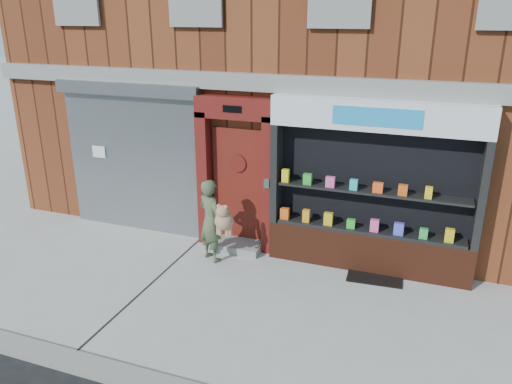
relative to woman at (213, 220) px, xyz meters
The scene contains 7 objects.
ground 1.67m from the woman, 51.12° to the right, with size 80.00×80.00×0.00m, color #9E9E99.
building 5.89m from the woman, 79.20° to the left, with size 12.00×8.16×8.00m.
shutter_bay 2.40m from the woman, 159.40° to the left, with size 3.10×0.30×3.04m.
red_door_bay 0.99m from the woman, 76.18° to the left, with size 1.52×0.58×2.90m.
pharmacy_bay 2.81m from the woman, 14.00° to the left, with size 3.50×0.41×3.00m.
woman is the anchor object (origin of this frame).
doormat 3.00m from the woman, ahead, with size 0.93×0.65×0.02m, color black.
Camera 1 is at (2.64, -6.30, 4.29)m, focal length 35.00 mm.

